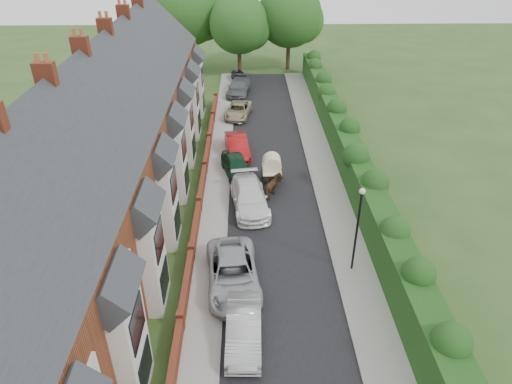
# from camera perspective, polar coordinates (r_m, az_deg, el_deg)

# --- Properties ---
(ground) EXTENTS (140.00, 140.00, 0.00)m
(ground) POSITION_cam_1_polar(r_m,az_deg,el_deg) (22.34, 5.04, -16.52)
(ground) COLOR #2D4C1E
(ground) RESTS_ON ground
(road) EXTENTS (6.00, 58.00, 0.02)m
(road) POSITION_cam_1_polar(r_m,az_deg,el_deg) (30.75, 2.13, -1.21)
(road) COLOR black
(road) RESTS_ON ground
(pavement_hedge_side) EXTENTS (2.20, 58.00, 0.12)m
(pavement_hedge_side) POSITION_cam_1_polar(r_m,az_deg,el_deg) (31.22, 9.66, -1.03)
(pavement_hedge_side) COLOR #9C9993
(pavement_hedge_side) RESTS_ON ground
(pavement_house_side) EXTENTS (1.70, 58.00, 0.12)m
(pavement_house_side) POSITION_cam_1_polar(r_m,az_deg,el_deg) (30.76, -5.05, -1.21)
(pavement_house_side) COLOR #9C9993
(pavement_house_side) RESTS_ON ground
(kerb_hedge_side) EXTENTS (0.18, 58.00, 0.13)m
(kerb_hedge_side) POSITION_cam_1_polar(r_m,az_deg,el_deg) (31.04, 7.76, -1.05)
(kerb_hedge_side) COLOR gray
(kerb_hedge_side) RESTS_ON ground
(kerb_house_side) EXTENTS (0.18, 58.00, 0.13)m
(kerb_house_side) POSITION_cam_1_polar(r_m,az_deg,el_deg) (30.71, -3.56, -1.19)
(kerb_house_side) COLOR gray
(kerb_house_side) RESTS_ON ground
(hedge) EXTENTS (2.10, 58.00, 2.85)m
(hedge) POSITION_cam_1_polar(r_m,az_deg,el_deg) (30.84, 13.20, 1.44)
(hedge) COLOR #143D13
(hedge) RESTS_ON ground
(terrace_row) EXTENTS (9.05, 40.50, 11.50)m
(terrace_row) POSITION_cam_1_polar(r_m,az_deg,el_deg) (28.97, -18.60, 4.99)
(terrace_row) COLOR brown
(terrace_row) RESTS_ON ground
(garden_wall_row) EXTENTS (0.35, 40.35, 1.10)m
(garden_wall_row) POSITION_cam_1_polar(r_m,az_deg,el_deg) (29.79, -7.11, -1.61)
(garden_wall_row) COLOR brown
(garden_wall_row) RESTS_ON ground
(lamppost) EXTENTS (0.32, 0.32, 5.16)m
(lamppost) POSITION_cam_1_polar(r_m,az_deg,el_deg) (23.73, 12.66, -3.44)
(lamppost) COLOR black
(lamppost) RESTS_ON ground
(tree_far_left) EXTENTS (7.14, 6.80, 9.29)m
(tree_far_left) POSITION_cam_1_polar(r_m,az_deg,el_deg) (56.03, -1.79, 20.11)
(tree_far_left) COLOR #332316
(tree_far_left) RESTS_ON ground
(tree_far_right) EXTENTS (7.98, 7.60, 10.31)m
(tree_far_right) POSITION_cam_1_polar(r_m,az_deg,el_deg) (58.16, 4.60, 21.05)
(tree_far_right) COLOR #332316
(tree_far_right) RESTS_ON ground
(tree_far_back) EXTENTS (8.40, 8.00, 10.82)m
(tree_far_back) POSITION_cam_1_polar(r_m,az_deg,el_deg) (59.17, -7.97, 21.34)
(tree_far_back) COLOR #332316
(tree_far_back) RESTS_ON ground
(car_silver_a) EXTENTS (1.62, 4.45, 1.46)m
(car_silver_a) POSITION_cam_1_polar(r_m,az_deg,el_deg) (21.29, -1.52, -16.56)
(car_silver_a) COLOR #ADADB2
(car_silver_a) RESTS_ON ground
(car_silver_b) EXTENTS (3.14, 5.89, 1.58)m
(car_silver_b) POSITION_cam_1_polar(r_m,az_deg,el_deg) (23.79, -2.90, -10.13)
(car_silver_b) COLOR #ACAFB4
(car_silver_b) RESTS_ON ground
(car_white) EXTENTS (2.90, 5.65, 1.57)m
(car_white) POSITION_cam_1_polar(r_m,az_deg,el_deg) (29.74, -0.82, -0.66)
(car_white) COLOR white
(car_white) RESTS_ON ground
(car_green) EXTENTS (2.77, 4.67, 1.49)m
(car_green) POSITION_cam_1_polar(r_m,az_deg,el_deg) (33.67, -2.46, 3.30)
(car_green) COLOR #0F321E
(car_green) RESTS_ON ground
(car_red) EXTENTS (2.25, 4.79, 1.52)m
(car_red) POSITION_cam_1_polar(r_m,az_deg,el_deg) (36.68, -2.38, 5.79)
(car_red) COLOR #9E1113
(car_red) RESTS_ON ground
(car_beige) EXTENTS (2.91, 4.92, 1.28)m
(car_beige) POSITION_cam_1_polar(r_m,az_deg,el_deg) (44.15, -2.23, 10.15)
(car_beige) COLOR tan
(car_beige) RESTS_ON ground
(car_grey) EXTENTS (2.94, 5.68, 1.57)m
(car_grey) POSITION_cam_1_polar(r_m,az_deg,el_deg) (50.10, -2.15, 12.93)
(car_grey) COLOR #5A5C61
(car_grey) RESTS_ON ground
(car_black) EXTENTS (2.29, 3.98, 1.28)m
(car_black) POSITION_cam_1_polar(r_m,az_deg,el_deg) (54.34, -2.09, 14.23)
(car_black) COLOR black
(car_black) RESTS_ON ground
(horse) EXTENTS (1.50, 2.02, 1.55)m
(horse) POSITION_cam_1_polar(r_m,az_deg,el_deg) (30.90, 2.16, 0.62)
(horse) COLOR #4E321C
(horse) RESTS_ON ground
(horse_cart) EXTENTS (1.39, 3.06, 2.21)m
(horse_cart) POSITION_cam_1_polar(r_m,az_deg,el_deg) (32.38, 1.99, 3.15)
(horse_cart) COLOR black
(horse_cart) RESTS_ON ground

